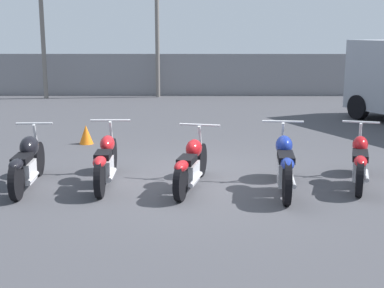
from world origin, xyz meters
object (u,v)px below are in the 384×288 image
(motorcycle_slot_2, at_px, (191,165))
(motorcycle_slot_0, at_px, (27,162))
(traffic_cone_near, at_px, (86,135))
(motorcycle_slot_3, at_px, (284,164))
(motorcycle_slot_1, at_px, (106,161))
(motorcycle_slot_4, at_px, (360,161))

(motorcycle_slot_2, bearing_deg, motorcycle_slot_0, -168.13)
(motorcycle_slot_2, xyz_separation_m, traffic_cone_near, (-2.40, 3.43, -0.18))
(motorcycle_slot_3, bearing_deg, motorcycle_slot_1, 177.89)
(motorcycle_slot_0, xyz_separation_m, motorcycle_slot_3, (4.15, -0.20, 0.01))
(motorcycle_slot_2, bearing_deg, motorcycle_slot_4, 16.93)
(motorcycle_slot_2, height_order, motorcycle_slot_3, motorcycle_slot_3)
(motorcycle_slot_0, relative_size, motorcycle_slot_1, 0.94)
(motorcycle_slot_1, relative_size, traffic_cone_near, 5.03)
(motorcycle_slot_1, xyz_separation_m, motorcycle_slot_3, (2.90, -0.38, 0.04))
(motorcycle_slot_0, height_order, motorcycle_slot_4, motorcycle_slot_4)
(motorcycle_slot_0, xyz_separation_m, traffic_cone_near, (0.27, 3.39, -0.22))
(traffic_cone_near, bearing_deg, motorcycle_slot_3, -42.75)
(motorcycle_slot_1, bearing_deg, motorcycle_slot_3, -9.00)
(motorcycle_slot_1, relative_size, motorcycle_slot_3, 1.03)
(motorcycle_slot_1, height_order, motorcycle_slot_2, motorcycle_slot_1)
(motorcycle_slot_3, relative_size, motorcycle_slot_4, 1.07)
(motorcycle_slot_0, bearing_deg, motorcycle_slot_3, -5.98)
(motorcycle_slot_2, distance_m, traffic_cone_near, 4.19)
(motorcycle_slot_4, bearing_deg, motorcycle_slot_1, -164.31)
(motorcycle_slot_0, distance_m, motorcycle_slot_2, 2.67)
(motorcycle_slot_2, relative_size, traffic_cone_near, 4.68)
(motorcycle_slot_3, height_order, motorcycle_slot_4, motorcycle_slot_3)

